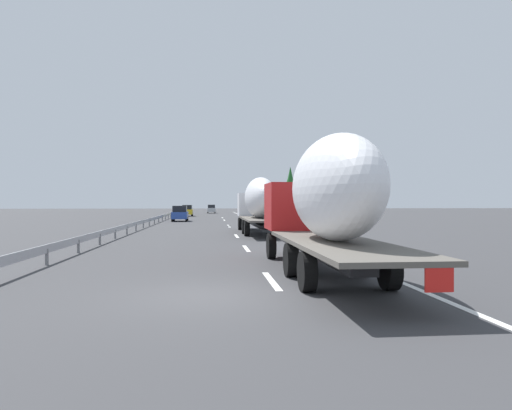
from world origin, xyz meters
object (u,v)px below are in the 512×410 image
road_sign (265,203)px  truck_trailing (324,199)px  truck_lead (259,202)px  car_silver_hatch (211,209)px  car_yellow_coupe (187,211)px  car_blue_sedan (180,214)px

road_sign → truck_trailing: bearing=175.7°
truck_lead → car_silver_hatch: bearing=2.9°
road_sign → car_yellow_coupe: bearing=24.7°
truck_lead → car_yellow_coupe: truck_lead is taller
car_yellow_coupe → car_blue_sedan: size_ratio=1.13×
car_yellow_coupe → car_blue_sedan: 21.52m
truck_trailing → truck_lead: bearing=0.0°
car_blue_sedan → road_sign: road_sign is taller
car_blue_sedan → car_silver_hatch: bearing=-5.2°
truck_trailing → car_silver_hatch: size_ratio=2.87×
truck_lead → road_sign: (21.51, -3.10, -0.10)m
truck_trailing → car_yellow_coupe: bearing=6.6°
car_yellow_coupe → road_sign: size_ratio=1.38×
truck_lead → car_silver_hatch: truck_lead is taller
car_silver_hatch → truck_lead: bearing=-177.1°
truck_lead → car_silver_hatch: size_ratio=3.05×
truck_lead → car_yellow_coupe: size_ratio=3.05×
car_blue_sedan → road_sign: bearing=-98.4°
truck_lead → car_silver_hatch: (66.14, 3.38, -1.43)m
truck_trailing → car_silver_hatch: 86.22m
car_silver_hatch → car_blue_sedan: size_ratio=1.13×
truck_trailing → road_sign: bearing=-4.3°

